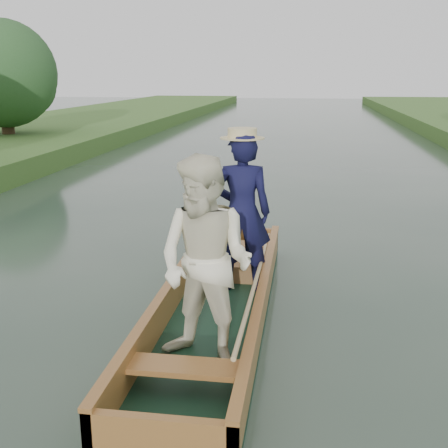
# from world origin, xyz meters

# --- Properties ---
(ground) EXTENTS (120.00, 120.00, 0.00)m
(ground) POSITION_xyz_m (0.00, 0.00, 0.00)
(ground) COLOR #283D30
(ground) RESTS_ON ground
(trees_far) EXTENTS (23.19, 12.26, 4.58)m
(trees_far) POSITION_xyz_m (-0.05, 9.23, 2.53)
(trees_far) COLOR #47331E
(trees_far) RESTS_ON ground
(punt) EXTENTS (1.21, 5.00, 2.03)m
(punt) POSITION_xyz_m (0.08, -0.21, 0.75)
(punt) COLOR black
(punt) RESTS_ON ground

